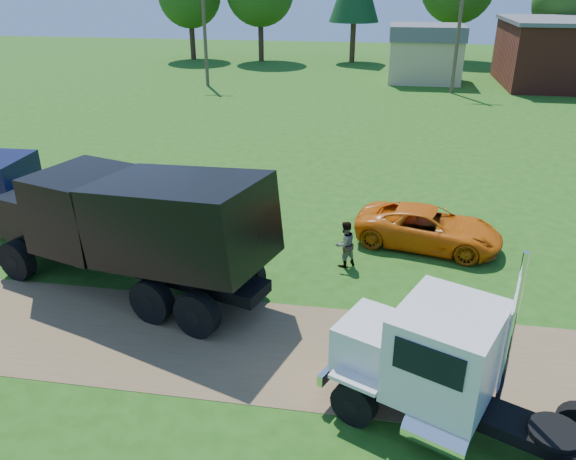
% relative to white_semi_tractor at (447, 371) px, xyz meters
% --- Properties ---
extents(ground, '(140.00, 140.00, 0.00)m').
position_rel_white_semi_tractor_xyz_m(ground, '(-2.19, 2.01, -1.41)').
color(ground, '#1F5011').
rests_on(ground, ground).
extents(dirt_track, '(120.00, 4.20, 0.01)m').
position_rel_white_semi_tractor_xyz_m(dirt_track, '(-2.19, 2.01, -1.40)').
color(dirt_track, brown).
rests_on(dirt_track, ground).
extents(white_semi_tractor, '(6.86, 4.69, 4.12)m').
position_rel_white_semi_tractor_xyz_m(white_semi_tractor, '(0.00, 0.00, 0.00)').
color(white_semi_tractor, black).
rests_on(white_semi_tractor, ground).
extents(black_dump_truck, '(9.24, 5.19, 3.94)m').
position_rel_white_semi_tractor_xyz_m(black_dump_truck, '(-8.39, 4.29, 0.76)').
color(black_dump_truck, black).
rests_on(black_dump_truck, ground).
extents(navy_truck, '(6.63, 2.49, 2.83)m').
position_rel_white_semi_tractor_xyz_m(navy_truck, '(-14.17, 7.41, 0.04)').
color(navy_truck, maroon).
rests_on(navy_truck, ground).
extents(orange_pickup, '(5.31, 3.32, 1.37)m').
position_rel_white_semi_tractor_xyz_m(orange_pickup, '(0.24, 8.70, -0.72)').
color(orange_pickup, orange).
rests_on(orange_pickup, ground).
extents(spectator_b, '(0.95, 0.93, 1.54)m').
position_rel_white_semi_tractor_xyz_m(spectator_b, '(-2.50, 6.76, -0.64)').
color(spectator_b, '#999999').
rests_on(spectator_b, ground).
extents(tan_shed, '(6.20, 5.40, 4.70)m').
position_rel_white_semi_tractor_xyz_m(tan_shed, '(1.81, 42.01, 1.02)').
color(tan_shed, tan).
rests_on(tan_shed, ground).
extents(utility_poles, '(42.20, 0.28, 9.00)m').
position_rel_white_semi_tractor_xyz_m(utility_poles, '(3.81, 37.01, 3.30)').
color(utility_poles, brown).
rests_on(utility_poles, ground).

